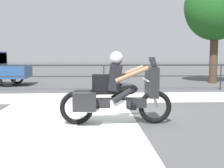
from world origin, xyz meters
The scene contains 6 objects.
ground_plane centered at (0.00, 0.00, 0.00)m, with size 120.00×120.00×0.00m, color #4C4C4F.
sidewalk_band centered at (0.00, 3.40, 0.01)m, with size 44.00×2.40×0.01m, color #B7B2A8.
crosswalk_band centered at (-1.19, -0.20, 0.00)m, with size 3.48×6.00×0.01m, color silver.
fence_railing centered at (0.00, 5.44, 0.87)m, with size 36.00×0.05×1.11m.
motorcycle centered at (0.07, -0.47, 0.69)m, with size 2.43×0.76×1.57m.
tree_behind_sign centered at (6.00, 8.34, 4.03)m, with size 3.23×3.23×5.85m.
Camera 1 is at (-0.38, -6.44, 1.48)m, focal length 45.00 mm.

